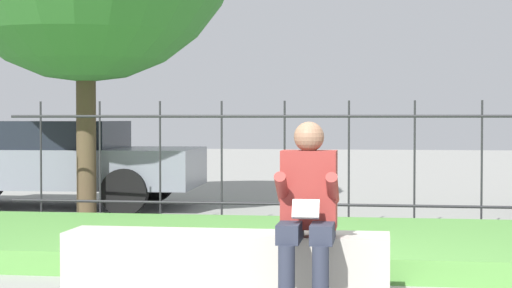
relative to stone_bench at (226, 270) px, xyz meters
The scene contains 5 objects.
stone_bench is the anchor object (origin of this frame).
person_seated_reader 0.83m from the stone_bench, 23.33° to the right, with size 0.42×0.73×1.29m.
grass_berm 2.16m from the stone_bench, 80.59° to the left, with size 9.52×2.86×0.21m.
iron_fence 3.98m from the stone_bench, 84.85° to the left, with size 7.52×0.03×1.52m.
car_parked_left 7.06m from the stone_bench, 122.57° to the left, with size 4.51×2.17×1.27m.
Camera 1 is at (0.76, -6.04, 1.31)m, focal length 60.00 mm.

